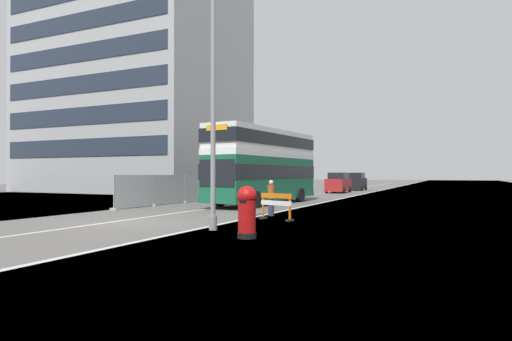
{
  "coord_description": "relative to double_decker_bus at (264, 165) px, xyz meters",
  "views": [
    {
      "loc": [
        12.11,
        -13.82,
        2.01
      ],
      "look_at": [
        1.93,
        7.95,
        2.2
      ],
      "focal_mm": 30.42,
      "sensor_mm": 36.0,
      "label": 1
    }
  ],
  "objects": [
    {
      "name": "red_pillar_postbox",
      "position": [
        5.76,
        -14.32,
        -1.73
      ],
      "size": [
        0.62,
        0.62,
        1.63
      ],
      "color": "black",
      "rests_on": "ground"
    },
    {
      "name": "lamppost_foreground",
      "position": [
        3.81,
        -13.09,
        1.73
      ],
      "size": [
        0.29,
        0.7,
        9.18
      ],
      "color": "gray",
      "rests_on": "ground"
    },
    {
      "name": "backdrop_office_block",
      "position": [
        -23.0,
        14.24,
        10.29
      ],
      "size": [
        22.91,
        16.94,
        25.81
      ],
      "color": "#9EA0A3",
      "rests_on": "ground"
    },
    {
      "name": "pedestrian_at_kerb",
      "position": [
        3.62,
        -7.34,
        -1.76
      ],
      "size": [
        0.34,
        0.34,
        1.71
      ],
      "color": "#2D3342",
      "rests_on": "ground"
    },
    {
      "name": "construction_site_fence",
      "position": [
        -5.52,
        2.1,
        -1.67
      ],
      "size": [
        0.44,
        20.6,
        2.0
      ],
      "color": "#A8AAAD",
      "rests_on": "ground"
    },
    {
      "name": "ground",
      "position": [
        0.3,
        -12.48,
        -2.67
      ],
      "size": [
        140.0,
        280.0,
        0.1
      ],
      "color": "#565451"
    },
    {
      "name": "bare_tree_far_verge_near",
      "position": [
        -13.29,
        15.9,
        -0.19
      ],
      "size": [
        3.3,
        2.5,
        5.42
      ],
      "color": "#4C3D2D",
      "rests_on": "ground"
    },
    {
      "name": "car_receding_far",
      "position": [
        -3.39,
        35.0,
        -1.6
      ],
      "size": [
        2.02,
        4.5,
        2.18
      ],
      "color": "silver",
      "rests_on": "ground"
    },
    {
      "name": "roadworks_barrier",
      "position": [
        4.56,
        -9.0,
        -1.89
      ],
      "size": [
        1.69,
        0.88,
        1.16
      ],
      "color": "orange",
      "rests_on": "ground"
    },
    {
      "name": "double_decker_bus",
      "position": [
        0.0,
        0.0,
        0.0
      ],
      "size": [
        3.42,
        11.39,
        4.93
      ],
      "color": "#145638",
      "rests_on": "ground"
    },
    {
      "name": "car_oncoming_near",
      "position": [
        0.1,
        19.25,
        -1.6
      ],
      "size": [
        2.06,
        4.22,
        2.16
      ],
      "color": "maroon",
      "rests_on": "ground"
    },
    {
      "name": "car_receding_mid",
      "position": [
        0.36,
        27.11,
        -1.6
      ],
      "size": [
        2.06,
        3.92,
        2.17
      ],
      "color": "black",
      "rests_on": "ground"
    }
  ]
}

